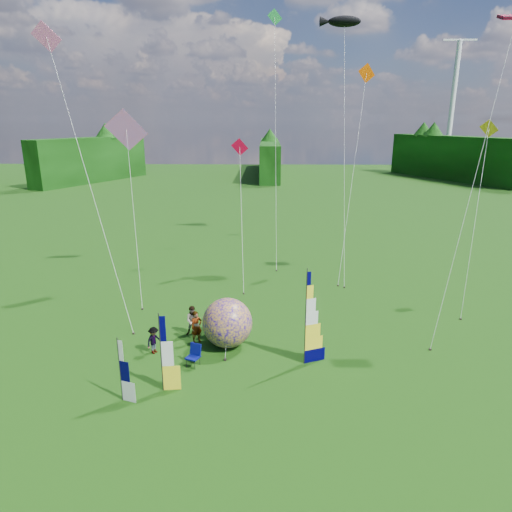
{
  "coord_description": "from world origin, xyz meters",
  "views": [
    {
      "loc": [
        -0.46,
        -17.51,
        11.97
      ],
      "look_at": [
        -1.0,
        4.0,
        5.5
      ],
      "focal_mm": 32.0,
      "sensor_mm": 36.0,
      "label": 1
    }
  ],
  "objects_px": {
    "bol_inflatable": "(227,323)",
    "spectator_c": "(154,340)",
    "side_banner_left": "(161,354)",
    "side_banner_far": "(120,371)",
    "spectator_d": "(215,319)",
    "kite_whale": "(345,136)",
    "spectator_a": "(197,327)",
    "camp_chair": "(193,356)",
    "spectator_b": "(193,321)",
    "feather_banner_main": "(306,319)"
  },
  "relations": [
    {
      "from": "bol_inflatable",
      "to": "spectator_c",
      "type": "distance_m",
      "value": 3.99
    },
    {
      "from": "side_banner_left",
      "to": "side_banner_far",
      "type": "relative_size",
      "value": 1.26
    },
    {
      "from": "side_banner_far",
      "to": "bol_inflatable",
      "type": "relative_size",
      "value": 1.08
    },
    {
      "from": "spectator_d",
      "to": "kite_whale",
      "type": "height_order",
      "value": "kite_whale"
    },
    {
      "from": "side_banner_left",
      "to": "spectator_a",
      "type": "relative_size",
      "value": 2.01
    },
    {
      "from": "side_banner_left",
      "to": "side_banner_far",
      "type": "height_order",
      "value": "side_banner_left"
    },
    {
      "from": "side_banner_left",
      "to": "side_banner_far",
      "type": "bearing_deg",
      "value": -160.21
    },
    {
      "from": "spectator_c",
      "to": "camp_chair",
      "type": "height_order",
      "value": "spectator_c"
    },
    {
      "from": "bol_inflatable",
      "to": "spectator_a",
      "type": "bearing_deg",
      "value": 168.2
    },
    {
      "from": "bol_inflatable",
      "to": "spectator_d",
      "type": "relative_size",
      "value": 1.51
    },
    {
      "from": "spectator_a",
      "to": "spectator_d",
      "type": "height_order",
      "value": "spectator_a"
    },
    {
      "from": "side_banner_left",
      "to": "spectator_b",
      "type": "bearing_deg",
      "value": 78.8
    },
    {
      "from": "feather_banner_main",
      "to": "side_banner_far",
      "type": "xyz_separation_m",
      "value": [
        -8.3,
        -3.37,
        -0.99
      ]
    },
    {
      "from": "feather_banner_main",
      "to": "side_banner_left",
      "type": "height_order",
      "value": "feather_banner_main"
    },
    {
      "from": "kite_whale",
      "to": "spectator_a",
      "type": "bearing_deg",
      "value": -136.62
    },
    {
      "from": "spectator_c",
      "to": "spectator_d",
      "type": "relative_size",
      "value": 0.82
    },
    {
      "from": "spectator_a",
      "to": "spectator_b",
      "type": "bearing_deg",
      "value": 72.34
    },
    {
      "from": "spectator_b",
      "to": "side_banner_left",
      "type": "bearing_deg",
      "value": -101.83
    },
    {
      "from": "feather_banner_main",
      "to": "side_banner_left",
      "type": "distance_m",
      "value": 7.17
    },
    {
      "from": "bol_inflatable",
      "to": "camp_chair",
      "type": "distance_m",
      "value": 2.84
    },
    {
      "from": "feather_banner_main",
      "to": "spectator_c",
      "type": "distance_m",
      "value": 8.13
    },
    {
      "from": "camp_chair",
      "to": "kite_whale",
      "type": "distance_m",
      "value": 21.85
    },
    {
      "from": "side_banner_left",
      "to": "camp_chair",
      "type": "height_order",
      "value": "side_banner_left"
    },
    {
      "from": "spectator_d",
      "to": "camp_chair",
      "type": "xyz_separation_m",
      "value": [
        -0.73,
        -3.71,
        -0.33
      ]
    },
    {
      "from": "spectator_b",
      "to": "kite_whale",
      "type": "height_order",
      "value": "kite_whale"
    },
    {
      "from": "spectator_c",
      "to": "side_banner_far",
      "type": "bearing_deg",
      "value": -155.48
    },
    {
      "from": "bol_inflatable",
      "to": "spectator_d",
      "type": "bearing_deg",
      "value": 119.36
    },
    {
      "from": "spectator_d",
      "to": "spectator_a",
      "type": "bearing_deg",
      "value": 93.86
    },
    {
      "from": "spectator_c",
      "to": "kite_whale",
      "type": "distance_m",
      "value": 21.93
    },
    {
      "from": "spectator_b",
      "to": "spectator_c",
      "type": "bearing_deg",
      "value": -135.11
    },
    {
      "from": "spectator_a",
      "to": "spectator_d",
      "type": "distance_m",
      "value": 1.44
    },
    {
      "from": "spectator_d",
      "to": "camp_chair",
      "type": "bearing_deg",
      "value": 122.91
    },
    {
      "from": "spectator_a",
      "to": "spectator_b",
      "type": "distance_m",
      "value": 0.96
    },
    {
      "from": "side_banner_left",
      "to": "bol_inflatable",
      "type": "relative_size",
      "value": 1.36
    },
    {
      "from": "feather_banner_main",
      "to": "spectator_a",
      "type": "xyz_separation_m",
      "value": [
        -5.82,
        2.2,
        -1.55
      ]
    },
    {
      "from": "side_banner_left",
      "to": "spectator_c",
      "type": "height_order",
      "value": "side_banner_left"
    },
    {
      "from": "bol_inflatable",
      "to": "spectator_c",
      "type": "relative_size",
      "value": 1.83
    },
    {
      "from": "feather_banner_main",
      "to": "spectator_c",
      "type": "bearing_deg",
      "value": 151.2
    },
    {
      "from": "side_banner_left",
      "to": "spectator_d",
      "type": "distance_m",
      "value": 6.21
    },
    {
      "from": "feather_banner_main",
      "to": "spectator_d",
      "type": "distance_m",
      "value": 6.1
    },
    {
      "from": "spectator_b",
      "to": "kite_whale",
      "type": "bearing_deg",
      "value": 45.46
    },
    {
      "from": "bol_inflatable",
      "to": "spectator_a",
      "type": "distance_m",
      "value": 1.85
    },
    {
      "from": "side_banner_left",
      "to": "spectator_a",
      "type": "xyz_separation_m",
      "value": [
        0.85,
        4.77,
        -0.94
      ]
    },
    {
      "from": "camp_chair",
      "to": "kite_whale",
      "type": "relative_size",
      "value": 0.05
    },
    {
      "from": "side_banner_far",
      "to": "spectator_c",
      "type": "relative_size",
      "value": 1.98
    },
    {
      "from": "spectator_c",
      "to": "kite_whale",
      "type": "relative_size",
      "value": 0.07
    },
    {
      "from": "feather_banner_main",
      "to": "bol_inflatable",
      "type": "distance_m",
      "value": 4.59
    },
    {
      "from": "side_banner_left",
      "to": "spectator_b",
      "type": "xyz_separation_m",
      "value": [
        0.51,
        5.68,
        -0.98
      ]
    },
    {
      "from": "feather_banner_main",
      "to": "spectator_d",
      "type": "relative_size",
      "value": 2.73
    },
    {
      "from": "side_banner_far",
      "to": "spectator_a",
      "type": "bearing_deg",
      "value": 84.45
    }
  ]
}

